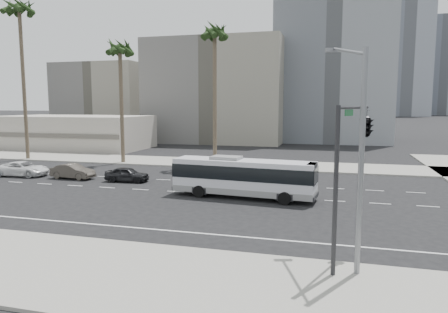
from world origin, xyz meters
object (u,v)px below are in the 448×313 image
(palm_near, at_px, (215,36))
(palm_far, at_px, (19,12))
(car_a, at_px, (127,174))
(traffic_signal, at_px, (364,131))
(streetlight_corner, at_px, (357,143))
(car_c, at_px, (22,169))
(palm_mid, at_px, (120,51))
(city_bus, at_px, (243,176))
(car_b, at_px, (73,171))

(palm_near, relative_size, palm_far, 0.80)
(car_a, height_order, traffic_signal, traffic_signal)
(car_a, xyz_separation_m, streetlight_corner, (18.45, -15.45, 4.62))
(car_c, bearing_deg, palm_mid, -30.03)
(city_bus, distance_m, streetlight_corner, 14.49)
(city_bus, bearing_deg, streetlight_corner, -53.63)
(car_c, xyz_separation_m, palm_mid, (4.98, 10.21, 11.94))
(palm_mid, bearing_deg, traffic_signal, -43.58)
(palm_far, bearing_deg, traffic_signal, -31.85)
(city_bus, xyz_separation_m, palm_near, (-6.43, 14.47, 12.44))
(car_c, bearing_deg, streetlight_corner, -121.76)
(car_c, distance_m, palm_mid, 16.48)
(city_bus, distance_m, car_a, 11.79)
(city_bus, relative_size, palm_mid, 0.75)
(city_bus, xyz_separation_m, palm_mid, (-17.25, 13.70, 11.06))
(car_a, height_order, palm_near, palm_near)
(palm_far, bearing_deg, palm_near, 2.32)
(palm_mid, bearing_deg, streetlight_corner, -46.41)
(car_c, xyz_separation_m, palm_far, (-7.91, 10.02, 16.92))
(city_bus, relative_size, palm_far, 0.55)
(city_bus, bearing_deg, palm_far, 161.22)
(palm_mid, bearing_deg, car_b, -87.11)
(streetlight_corner, xyz_separation_m, palm_far, (-37.37, 25.52, 12.33))
(city_bus, bearing_deg, palm_near, 119.31)
(car_c, xyz_separation_m, traffic_signal, (29.79, -13.40, 4.93))
(city_bus, relative_size, palm_near, 0.68)
(palm_mid, height_order, palm_far, palm_far)
(car_b, bearing_deg, car_c, 93.97)
(car_b, distance_m, palm_near, 20.12)
(car_a, distance_m, streetlight_corner, 24.51)
(car_c, bearing_deg, palm_near, -59.21)
(car_b, distance_m, palm_far, 23.82)
(car_c, relative_size, palm_mid, 0.35)
(streetlight_corner, bearing_deg, car_b, 130.42)
(palm_far, bearing_deg, streetlight_corner, -34.33)
(car_b, bearing_deg, car_a, -86.17)
(car_a, relative_size, palm_near, 0.25)
(traffic_signal, bearing_deg, palm_mid, 156.54)
(traffic_signal, xyz_separation_m, palm_near, (-13.98, 24.38, 8.39))
(car_a, height_order, streetlight_corner, streetlight_corner)
(palm_near, height_order, palm_mid, palm_near)
(car_c, distance_m, palm_far, 21.20)
(streetlight_corner, distance_m, palm_mid, 36.24)
(car_b, bearing_deg, streetlight_corner, -118.74)
(streetlight_corner, relative_size, palm_mid, 0.67)
(car_a, height_order, car_b, car_b)
(city_bus, height_order, car_a, city_bus)
(palm_far, bearing_deg, city_bus, -24.14)
(streetlight_corner, height_order, palm_mid, palm_mid)
(car_a, relative_size, streetlight_corner, 0.41)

